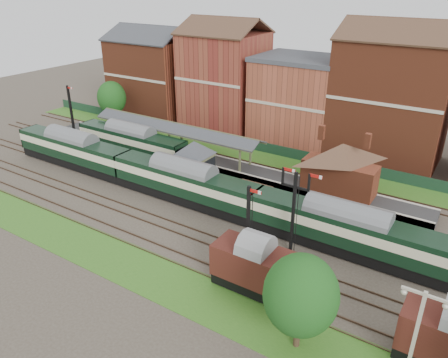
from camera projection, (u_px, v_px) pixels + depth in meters
The scene contains 19 objects.
ground at pixel (200, 206), 47.84m from camera, with size 160.00×160.00×0.00m, color #473D33.
grass_back at pixel (268, 159), 60.00m from camera, with size 90.00×4.50×0.06m, color #2D6619.
grass_front at pixel (121, 261), 38.70m from camera, with size 90.00×5.00×0.06m, color #2D6619.
fence at pixel (275, 150), 61.22m from camera, with size 90.00×0.12×1.50m, color #193823.
platform at pixel (212, 163), 57.50m from camera, with size 55.00×3.40×1.00m, color #2D2D2D.
signal_box at pixel (195, 164), 50.43m from camera, with size 5.40×5.40×6.00m.
brick_hut at pixel (255, 197), 47.36m from camera, with size 3.20×2.64×2.94m.
station_building at pixel (340, 167), 47.69m from camera, with size 8.10×8.10×5.90m.
canopy at pixel (175, 126), 58.70m from camera, with size 26.00×3.89×4.08m.
semaphore_bracket at pixel (294, 207), 38.07m from camera, with size 3.60×0.25×8.18m.
semaphore_platform_end at pixel (71, 110), 66.86m from camera, with size 1.23×0.25×8.00m.
semaphore_siding at pixel (248, 228), 35.84m from camera, with size 1.23×0.25×8.00m.
yard_lamp at pixel (416, 333), 25.63m from camera, with size 2.60×0.22×7.00m.
town_backdrop at pixel (297, 95), 63.97m from camera, with size 69.00×10.00×16.00m.
dmu_train at pixel (184, 182), 47.83m from camera, with size 54.44×2.86×4.18m.
platform_railcar at pixel (131, 141), 59.70m from camera, with size 17.50×2.76×4.03m.
goods_van_a at pixel (255, 266), 34.20m from camera, with size 6.75×2.92×4.09m.
tree_far at pixel (301, 295), 28.06m from camera, with size 4.94×4.94×7.21m.
tree_back at pixel (112, 98), 73.35m from camera, with size 4.81×4.81×7.03m.
Camera 1 is at (24.99, -33.88, 23.08)m, focal length 35.00 mm.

